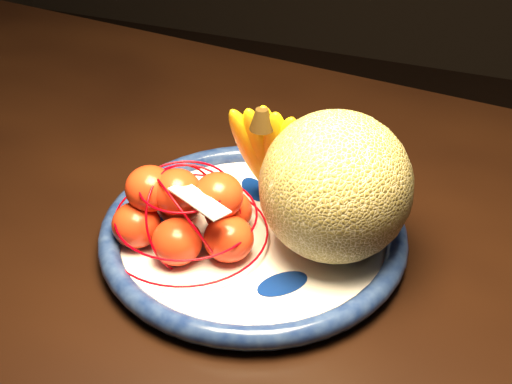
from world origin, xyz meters
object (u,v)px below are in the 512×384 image
(dining_table, at_px, (131,249))
(fruit_bowl, at_px, (253,234))
(banana_bunch, at_px, (268,148))
(mandarin_bag, at_px, (187,213))
(cantaloupe, at_px, (336,187))

(dining_table, xyz_separation_m, fruit_bowl, (0.19, -0.02, 0.10))
(dining_table, bearing_deg, banana_bunch, 17.96)
(dining_table, distance_m, mandarin_bag, 0.20)
(dining_table, height_order, fruit_bowl, fruit_bowl)
(fruit_bowl, height_order, cantaloupe, cantaloupe)
(mandarin_bag, bearing_deg, cantaloupe, 16.14)
(dining_table, xyz_separation_m, cantaloupe, (0.28, -0.01, 0.19))
(dining_table, bearing_deg, fruit_bowl, -1.10)
(dining_table, height_order, banana_bunch, banana_bunch)
(dining_table, xyz_separation_m, banana_bunch, (0.19, 0.04, 0.18))
(fruit_bowl, bearing_deg, cantaloupe, 6.24)
(mandarin_bag, bearing_deg, dining_table, 153.12)
(fruit_bowl, distance_m, cantaloupe, 0.13)
(cantaloupe, bearing_deg, fruit_bowl, -173.76)
(dining_table, height_order, mandarin_bag, mandarin_bag)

